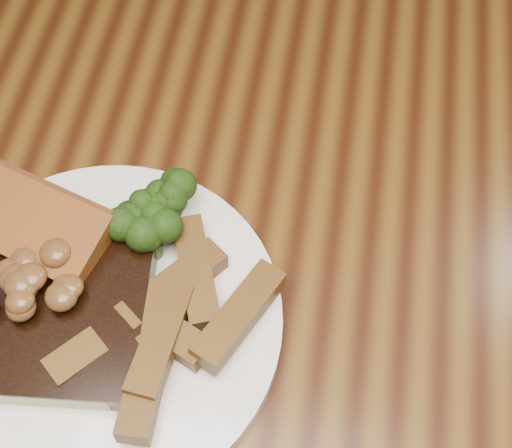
{
  "coord_description": "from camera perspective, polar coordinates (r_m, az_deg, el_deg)",
  "views": [
    {
      "loc": [
        0.06,
        -0.27,
        1.29
      ],
      "look_at": [
        0.01,
        0.02,
        0.78
      ],
      "focal_mm": 50.0,
      "sensor_mm": 36.0,
      "label": 1
    }
  ],
  "objects": [
    {
      "name": "potato_wedges",
      "position": [
        0.55,
        -6.25,
        -9.26
      ],
      "size": [
        0.12,
        0.12,
        0.02
      ],
      "primitive_type": null,
      "color": "brown",
      "rests_on": "plate"
    },
    {
      "name": "garlic_bread",
      "position": [
        0.61,
        -16.7,
        -1.19
      ],
      "size": [
        0.13,
        0.1,
        0.03
      ],
      "primitive_type": "cube",
      "rotation": [
        0.0,
        0.0,
        -0.3
      ],
      "color": "brown",
      "rests_on": "plate"
    },
    {
      "name": "broccoli_cluster",
      "position": [
        0.59,
        -7.17,
        -0.02
      ],
      "size": [
        0.08,
        0.08,
        0.04
      ],
      "primitive_type": null,
      "color": "#213C0D",
      "rests_on": "plate"
    },
    {
      "name": "dining_table",
      "position": [
        0.69,
        -1.3,
        -6.08
      ],
      "size": [
        1.6,
        0.9,
        0.75
      ],
      "color": "#4F330F",
      "rests_on": "ground"
    },
    {
      "name": "steak_bone",
      "position": [
        0.57,
        -19.68,
        -12.51
      ],
      "size": [
        0.16,
        0.03,
        0.02
      ],
      "primitive_type": "cube",
      "rotation": [
        0.0,
        0.0,
        0.09
      ],
      "color": "beige",
      "rests_on": "plate"
    },
    {
      "name": "chair_far",
      "position": [
        1.15,
        16.48,
        16.18
      ],
      "size": [
        0.54,
        0.54,
        0.96
      ],
      "rotation": [
        0.0,
        0.0,
        3.36
      ],
      "color": "black",
      "rests_on": "ground"
    },
    {
      "name": "steak",
      "position": [
        0.58,
        -17.8,
        -6.58
      ],
      "size": [
        0.2,
        0.16,
        0.03
      ],
      "primitive_type": "cube",
      "rotation": [
        0.0,
        0.0,
        0.09
      ],
      "color": "black",
      "rests_on": "plate"
    },
    {
      "name": "plate",
      "position": [
        0.59,
        -12.3,
        -7.69
      ],
      "size": [
        0.34,
        0.34,
        0.01
      ],
      "primitive_type": "cylinder",
      "rotation": [
        0.0,
        0.0,
        0.2
      ],
      "color": "white",
      "rests_on": "dining_table"
    },
    {
      "name": "mushroom_pile",
      "position": [
        0.56,
        -17.89,
        -4.61
      ],
      "size": [
        0.07,
        0.07,
        0.03
      ],
      "primitive_type": null,
      "color": "brown",
      "rests_on": "steak"
    }
  ]
}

